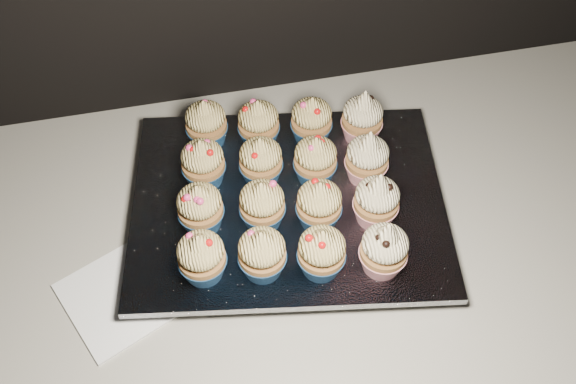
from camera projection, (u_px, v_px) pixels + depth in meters
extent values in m
cube|color=black|center=(321.00, 355.00, 1.30)|extent=(2.40, 0.60, 0.86)
cube|color=beige|center=(333.00, 228.00, 0.95)|extent=(2.44, 0.64, 0.04)
cube|color=white|center=(123.00, 295.00, 0.86)|extent=(0.19, 0.19, 0.00)
cube|color=black|center=(288.00, 209.00, 0.93)|extent=(0.46, 0.38, 0.02)
cube|color=silver|center=(288.00, 201.00, 0.92)|extent=(0.50, 0.42, 0.01)
cone|color=navy|center=(204.00, 266.00, 0.83)|extent=(0.06, 0.06, 0.03)
ellipsoid|color=#E2C472|center=(200.00, 250.00, 0.80)|extent=(0.06, 0.06, 0.04)
cone|color=#E2C472|center=(198.00, 240.00, 0.78)|extent=(0.03, 0.03, 0.02)
cone|color=navy|center=(263.00, 263.00, 0.83)|extent=(0.06, 0.06, 0.03)
ellipsoid|color=#E2C472|center=(262.00, 247.00, 0.80)|extent=(0.06, 0.06, 0.04)
cone|color=#E2C472|center=(261.00, 237.00, 0.78)|extent=(0.03, 0.03, 0.02)
cone|color=navy|center=(321.00, 262.00, 0.83)|extent=(0.06, 0.06, 0.03)
ellipsoid|color=#E2C472|center=(322.00, 246.00, 0.80)|extent=(0.06, 0.06, 0.04)
cone|color=#E2C472|center=(323.00, 235.00, 0.79)|extent=(0.03, 0.03, 0.02)
cone|color=red|center=(382.00, 259.00, 0.84)|extent=(0.06, 0.06, 0.03)
ellipsoid|color=#FFE9B3|center=(385.00, 243.00, 0.81)|extent=(0.06, 0.06, 0.04)
cone|color=#FFE9B3|center=(388.00, 231.00, 0.78)|extent=(0.03, 0.03, 0.03)
cone|color=navy|center=(202.00, 218.00, 0.88)|extent=(0.06, 0.06, 0.03)
ellipsoid|color=#E2C472|center=(199.00, 201.00, 0.85)|extent=(0.06, 0.06, 0.04)
cone|color=#E2C472|center=(197.00, 190.00, 0.83)|extent=(0.03, 0.03, 0.02)
cone|color=navy|center=(263.00, 215.00, 0.88)|extent=(0.06, 0.06, 0.03)
ellipsoid|color=#E2C472|center=(262.00, 198.00, 0.85)|extent=(0.06, 0.06, 0.04)
cone|color=#E2C472|center=(261.00, 187.00, 0.83)|extent=(0.03, 0.03, 0.02)
cone|color=navy|center=(318.00, 215.00, 0.88)|extent=(0.06, 0.06, 0.03)
ellipsoid|color=#E2C472|center=(319.00, 198.00, 0.85)|extent=(0.06, 0.06, 0.04)
cone|color=#E2C472|center=(320.00, 187.00, 0.83)|extent=(0.03, 0.03, 0.02)
cone|color=red|center=(375.00, 211.00, 0.88)|extent=(0.06, 0.06, 0.03)
ellipsoid|color=#FFE9B3|center=(378.00, 194.00, 0.85)|extent=(0.06, 0.06, 0.04)
cone|color=#FFE9B3|center=(380.00, 181.00, 0.83)|extent=(0.03, 0.03, 0.03)
cone|color=navy|center=(205.00, 173.00, 0.93)|extent=(0.06, 0.06, 0.03)
ellipsoid|color=#E2C472|center=(202.00, 156.00, 0.90)|extent=(0.06, 0.06, 0.04)
cone|color=#E2C472|center=(200.00, 145.00, 0.88)|extent=(0.03, 0.03, 0.02)
cone|color=navy|center=(261.00, 171.00, 0.93)|extent=(0.06, 0.06, 0.03)
ellipsoid|color=#E2C472|center=(260.00, 154.00, 0.90)|extent=(0.06, 0.06, 0.04)
cone|color=#E2C472|center=(260.00, 143.00, 0.88)|extent=(0.03, 0.03, 0.02)
cone|color=navy|center=(315.00, 170.00, 0.93)|extent=(0.06, 0.06, 0.03)
ellipsoid|color=#E2C472|center=(316.00, 153.00, 0.90)|extent=(0.06, 0.06, 0.04)
cone|color=#E2C472|center=(316.00, 142.00, 0.88)|extent=(0.03, 0.03, 0.02)
cone|color=red|center=(365.00, 169.00, 0.93)|extent=(0.06, 0.06, 0.03)
ellipsoid|color=#FFE9B3|center=(368.00, 152.00, 0.90)|extent=(0.06, 0.06, 0.04)
cone|color=#FFE9B3|center=(370.00, 138.00, 0.88)|extent=(0.03, 0.03, 0.03)
cone|color=navy|center=(208.00, 134.00, 0.97)|extent=(0.06, 0.06, 0.03)
ellipsoid|color=#E2C472|center=(205.00, 116.00, 0.94)|extent=(0.06, 0.06, 0.04)
cone|color=#E2C472|center=(204.00, 105.00, 0.93)|extent=(0.03, 0.03, 0.02)
cone|color=navy|center=(259.00, 134.00, 0.97)|extent=(0.06, 0.06, 0.03)
ellipsoid|color=#E2C472|center=(258.00, 116.00, 0.94)|extent=(0.06, 0.06, 0.04)
cone|color=#E2C472|center=(258.00, 105.00, 0.93)|extent=(0.03, 0.03, 0.02)
cone|color=navy|center=(311.00, 131.00, 0.98)|extent=(0.06, 0.06, 0.03)
ellipsoid|color=#E2C472|center=(312.00, 113.00, 0.95)|extent=(0.06, 0.06, 0.04)
cone|color=#E2C472|center=(312.00, 102.00, 0.93)|extent=(0.03, 0.03, 0.02)
cone|color=red|center=(361.00, 129.00, 0.98)|extent=(0.06, 0.06, 0.03)
ellipsoid|color=#FFE9B3|center=(363.00, 112.00, 0.95)|extent=(0.06, 0.06, 0.04)
cone|color=#FFE9B3|center=(365.00, 98.00, 0.93)|extent=(0.03, 0.03, 0.03)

